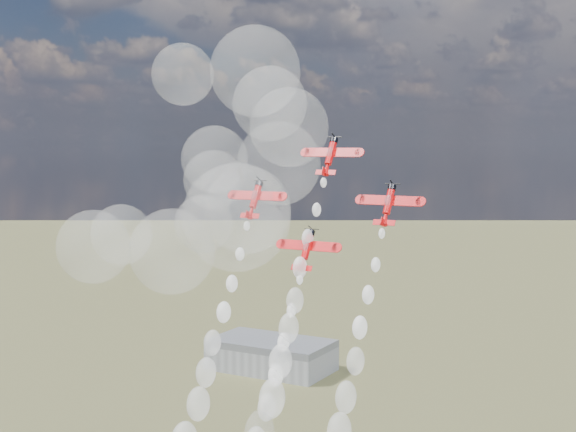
# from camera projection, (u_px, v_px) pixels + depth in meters

# --- Properties ---
(hangar) EXTENTS (50.00, 28.00, 13.00)m
(hangar) POSITION_uv_depth(u_px,v_px,m) (271.00, 355.00, 339.08)
(hangar) COLOR gray
(hangar) RESTS_ON ground
(plane_lead) EXTENTS (10.50, 5.58, 6.83)m
(plane_lead) POSITION_uv_depth(u_px,v_px,m) (330.00, 155.00, 138.41)
(plane_lead) COLOR red
(plane_lead) RESTS_ON ground
(plane_left) EXTENTS (10.50, 5.58, 6.83)m
(plane_left) POSITION_uv_depth(u_px,v_px,m) (255.00, 198.00, 141.40)
(plane_left) COLOR red
(plane_left) RESTS_ON ground
(plane_right) EXTENTS (10.50, 5.58, 6.83)m
(plane_right) POSITION_uv_depth(u_px,v_px,m) (388.00, 204.00, 129.22)
(plane_right) COLOR red
(plane_right) RESTS_ON ground
(plane_slot) EXTENTS (10.50, 5.58, 6.83)m
(plane_slot) POSITION_uv_depth(u_px,v_px,m) (307.00, 249.00, 132.21)
(plane_slot) COLOR red
(plane_slot) RESTS_ON ground
(drifted_smoke_cloud) EXTENTS (62.94, 34.51, 52.72)m
(drifted_smoke_cloud) POSITION_uv_depth(u_px,v_px,m) (219.00, 180.00, 156.33)
(drifted_smoke_cloud) COLOR white
(drifted_smoke_cloud) RESTS_ON ground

